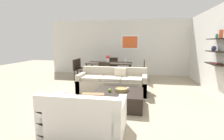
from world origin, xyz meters
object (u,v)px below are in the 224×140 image
object	(u,v)px
dining_table	(109,64)
dining_chair_right_far	(141,68)
wine_glass_right_near	(125,61)
dining_chair_right_near	(141,70)
wine_glass_right_far	(126,60)
dining_chair_head	(113,66)
wine_glass_left_far	(94,59)
dining_chair_left_far	(81,67)
dining_chair_foot	(105,72)
loveseat_white	(85,117)
candle_jar	(128,89)
centerpiece_vase	(108,58)
decorative_bowl	(121,90)
coffee_table	(119,99)
dining_chair_left_near	(78,68)
apple_on_coffee_table	(110,90)
sofa_beige	(113,83)

from	to	relation	value
dining_table	dining_chair_right_far	world-z (taller)	dining_chair_right_far
wine_glass_right_near	dining_chair_right_near	bearing A→B (deg)	-7.63
wine_glass_right_far	dining_chair_head	bearing A→B (deg)	133.50
wine_glass_left_far	wine_glass_right_far	size ratio (longest dim) A/B	1.09
dining_table	dining_chair_left_far	bearing A→B (deg)	171.77
dining_chair_head	dining_chair_foot	distance (m)	1.68
dining_chair_right_far	dining_chair_foot	xyz separation A→B (m)	(-1.35, -1.04, 0.00)
loveseat_white	candle_jar	world-z (taller)	loveseat_white
loveseat_white	centerpiece_vase	world-z (taller)	centerpiece_vase
decorative_bowl	wine_glass_left_far	size ratio (longest dim) A/B	1.83
coffee_table	dining_chair_right_near	size ratio (longest dim) A/B	1.39
dining_chair_left_near	dining_chair_head	xyz separation A→B (m)	(1.35, 1.04, 0.00)
dining_chair_head	dining_chair_left_near	bearing A→B (deg)	-142.53
apple_on_coffee_table	dining_chair_right_near	bearing A→B (deg)	75.41
dining_table	wine_glass_left_far	distance (m)	0.73
loveseat_white	sofa_beige	bearing A→B (deg)	89.03
dining_chair_right_near	dining_chair_head	size ratio (longest dim) A/B	1.00
centerpiece_vase	dining_chair_left_near	bearing A→B (deg)	-170.48
decorative_bowl	wine_glass_right_near	xyz separation A→B (m)	(-0.19, 2.81, 0.44)
dining_chair_left_near	wine_glass_left_far	size ratio (longest dim) A/B	4.94
coffee_table	dining_chair_left_far	world-z (taller)	dining_chair_left_far
loveseat_white	dining_chair_right_far	bearing A→B (deg)	78.34
coffee_table	wine_glass_right_near	xyz separation A→B (m)	(-0.13, 2.86, 0.67)
decorative_bowl	dining_chair_head	distance (m)	3.87
dining_chair_right_far	wine_glass_right_near	distance (m)	0.81
coffee_table	dining_chair_right_far	world-z (taller)	dining_chair_right_far
dining_chair_right_far	wine_glass_left_far	bearing A→B (deg)	-177.54
loveseat_white	dining_chair_head	distance (m)	5.21
dining_chair_left_far	wine_glass_left_far	bearing A→B (deg)	-7.63
apple_on_coffee_table	dining_chair_foot	xyz separation A→B (m)	(-0.61, 2.20, 0.08)
coffee_table	wine_glass_right_far	world-z (taller)	wine_glass_right_far
dining_chair_right_near	wine_glass_right_near	size ratio (longest dim) A/B	5.57
candle_jar	dining_chair_left_far	size ratio (longest dim) A/B	0.09
loveseat_white	decorative_bowl	distance (m)	1.51
candle_jar	centerpiece_vase	xyz separation A→B (m)	(-1.11, 2.86, 0.51)
dining_chair_right_near	decorative_bowl	bearing A→B (deg)	-99.66
sofa_beige	wine_glass_right_near	distance (m)	1.78
apple_on_coffee_table	wine_glass_right_near	world-z (taller)	wine_glass_right_near
decorative_bowl	dining_chair_head	xyz separation A→B (m)	(-0.89, 3.76, 0.08)
apple_on_coffee_table	centerpiece_vase	xyz separation A→B (m)	(-0.68, 3.06, 0.51)
loveseat_white	dining_chair_foot	world-z (taller)	dining_chair_foot
dining_chair_left_far	dining_chair_foot	bearing A→B (deg)	-37.47
dining_table	loveseat_white	bearing A→B (deg)	-84.54
sofa_beige	dining_chair_foot	distance (m)	1.06
wine_glass_right_far	dining_chair_left_far	bearing A→B (deg)	177.54
coffee_table	centerpiece_vase	world-z (taller)	centerpiece_vase
dining_chair_foot	wine_glass_left_far	xyz separation A→B (m)	(-0.70, 0.95, 0.37)
sofa_beige	decorative_bowl	world-z (taller)	sofa_beige
sofa_beige	decorative_bowl	bearing A→B (deg)	-69.38
dining_table	dining_chair_right_far	xyz separation A→B (m)	(1.35, 0.20, -0.18)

